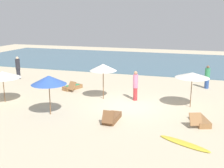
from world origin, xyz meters
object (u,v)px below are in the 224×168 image
Objects in this scene: lounger_5 at (200,121)px; person_1 at (207,77)px; umbrella_3 at (3,75)px; umbrella_1 at (49,80)px; lounger_1 at (112,118)px; lounger_0 at (72,87)px; umbrella_2 at (192,75)px; umbrella_0 at (103,67)px; person_2 at (18,68)px; surfboard at (184,143)px; person_0 at (135,85)px.

lounger_5 is 7.53m from person_1.
umbrella_3 reaches higher than lounger_5.
lounger_1 is at bearing 1.05° from umbrella_1.
umbrella_2 is at bearing -10.81° from lounger_0.
umbrella_0 is 1.40× the size of lounger_1.
surfboard is at bearing -31.07° from person_2.
umbrella_2 is 14.81m from person_2.
person_2 is 16.75m from surfboard.
umbrella_1 is 7.62m from surfboard.
umbrella_1 reaches higher than umbrella_2.
person_1 reaches higher than lounger_1.
lounger_5 is (6.02, -2.64, -1.91)m from umbrella_0.
umbrella_3 is 1.14× the size of person_2.
person_1 reaches higher than lounger_5.
umbrella_3 reaches higher than lounger_1.
person_0 is at bearing -134.05° from person_1.
lounger_1 is at bearing -8.25° from umbrella_3.
person_0 is at bearing 45.99° from umbrella_1.
person_0 is 6.32m from person_1.
umbrella_2 is at bearing -101.29° from person_1.
surfboard is at bearing -103.15° from lounger_5.
lounger_1 is 0.86× the size of person_2.
umbrella_0 is 4.41m from lounger_1.
lounger_1 is 9.70m from person_1.
person_2 is (-14.93, 6.06, 0.79)m from lounger_5.
umbrella_1 is 4.03m from umbrella_3.
lounger_5 is 0.76× the size of surfboard.
lounger_5 is 0.92× the size of person_2.
surfboard is at bearing -43.85° from umbrella_0.
umbrella_3 is 1.27× the size of person_1.
person_1 is (6.44, 4.85, -1.22)m from umbrella_0.
umbrella_3 is 11.52m from surfboard.
person_2 reaches higher than surfboard.
umbrella_1 is at bearing -116.04° from umbrella_0.
lounger_1 reaches higher than lounger_0.
lounger_1 is 0.71× the size of surfboard.
umbrella_1 is at bearing 167.85° from surfboard.
person_0 is 11.38m from person_2.
umbrella_3 is at bearing 166.38° from surfboard.
umbrella_2 is at bearing -5.83° from person_0.
lounger_0 is (-8.41, 1.61, -1.75)m from umbrella_2.
umbrella_0 reaches higher than person_1.
umbrella_0 reaches higher than umbrella_2.
umbrella_1 is 5.63m from lounger_0.
person_1 is at bearing 78.71° from umbrella_2.
umbrella_1 reaches higher than umbrella_3.
lounger_0 is at bearing 102.59° from umbrella_1.
person_0 is 0.83× the size of surfboard.
umbrella_1 reaches higher than lounger_5.
umbrella_3 reaches higher than person_2.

